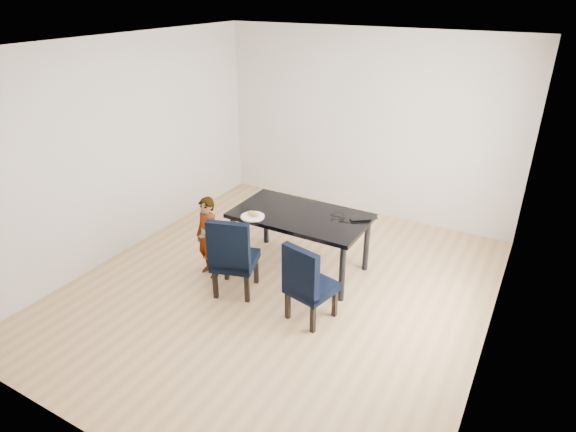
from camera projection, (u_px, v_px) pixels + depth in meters
The scene contains 14 objects.
floor at pixel (280, 288), 5.64m from camera, with size 4.50×5.00×0.01m, color tan.
ceiling at pixel (277, 44), 4.46m from camera, with size 4.50×5.00×0.01m, color white.
wall_back at pixel (365, 125), 7.01m from camera, with size 4.50×0.01×2.70m, color silver.
wall_front at pixel (81, 306), 3.08m from camera, with size 4.50×0.01×2.70m, color white.
wall_left at pixel (124, 148), 6.04m from camera, with size 0.01×5.00×2.70m, color silver.
wall_right at pixel (509, 229), 4.05m from camera, with size 0.01×5.00×2.70m, color silver.
dining_table at pixel (300, 242), 5.86m from camera, with size 1.60×0.90×0.75m, color black.
chair_left at pixel (235, 254), 5.39m from camera, with size 0.46×0.48×0.97m, color black.
chair_right at pixel (312, 281), 4.95m from camera, with size 0.43×0.45×0.90m, color black.
child at pixel (208, 237), 5.69m from camera, with size 0.37×0.24×1.01m, color orange.
plate at pixel (253, 217), 5.62m from camera, with size 0.28×0.28×0.02m, color white.
sandwich at pixel (253, 214), 5.60m from camera, with size 0.16×0.07×0.06m, color #B99742.
laptop at pixel (363, 217), 5.61m from camera, with size 0.31×0.20×0.02m, color black.
cable_tangle at pixel (337, 220), 5.55m from camera, with size 0.15×0.15×0.01m, color black.
Camera 1 is at (2.39, -4.06, 3.21)m, focal length 30.00 mm.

